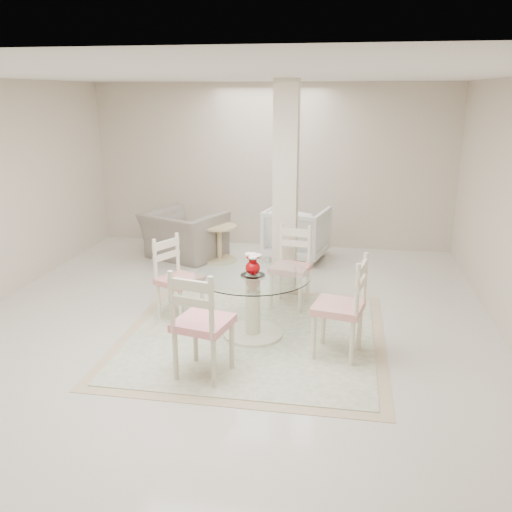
% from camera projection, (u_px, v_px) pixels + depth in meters
% --- Properties ---
extents(ground, '(7.00, 7.00, 0.00)m').
position_uv_depth(ground, '(226.00, 327.00, 6.11)').
color(ground, silver).
rests_on(ground, ground).
extents(room_shell, '(6.02, 7.02, 2.71)m').
position_uv_depth(room_shell, '(224.00, 161.00, 5.57)').
color(room_shell, beige).
rests_on(room_shell, ground).
extents(column, '(0.30, 0.30, 2.70)m').
position_uv_depth(column, '(286.00, 190.00, 6.87)').
color(column, beige).
rests_on(column, ground).
extents(area_rug, '(2.81, 2.81, 0.02)m').
position_uv_depth(area_rug, '(253.00, 335.00, 5.87)').
color(area_rug, tan).
rests_on(area_rug, ground).
extents(dining_table, '(1.23, 1.23, 0.71)m').
position_uv_depth(dining_table, '(253.00, 305.00, 5.77)').
color(dining_table, beige).
rests_on(dining_table, ground).
extents(red_vase, '(0.18, 0.17, 0.24)m').
position_uv_depth(red_vase, '(253.00, 264.00, 5.64)').
color(red_vase, '#9C0408').
rests_on(red_vase, dining_table).
extents(dining_chair_east, '(0.55, 0.55, 1.15)m').
position_uv_depth(dining_chair_east, '(346.00, 300.00, 5.25)').
color(dining_chair_east, beige).
rests_on(dining_chair_east, ground).
extents(dining_chair_north, '(0.51, 0.51, 1.10)m').
position_uv_depth(dining_chair_north, '(292.00, 260.00, 6.57)').
color(dining_chair_north, beige).
rests_on(dining_chair_north, ground).
extents(dining_chair_west, '(0.58, 0.58, 1.07)m').
position_uv_depth(dining_chair_west, '(175.00, 272.00, 6.18)').
color(dining_chair_west, '#EFE6C5').
rests_on(dining_chair_west, ground).
extents(dining_chair_south, '(0.56, 0.56, 1.18)m').
position_uv_depth(dining_chair_south, '(199.00, 317.00, 4.82)').
color(dining_chair_south, beige).
rests_on(dining_chair_south, ground).
extents(recliner_taupe, '(1.43, 1.35, 0.74)m').
position_uv_depth(recliner_taupe, '(184.00, 235.00, 8.57)').
color(recliner_taupe, gray).
rests_on(recliner_taupe, ground).
extents(armchair_white, '(1.06, 1.08, 0.83)m').
position_uv_depth(armchair_white, '(297.00, 233.00, 8.51)').
color(armchair_white, silver).
rests_on(armchair_white, ground).
extents(side_table, '(0.55, 0.55, 0.57)m').
position_uv_depth(side_table, '(220.00, 245.00, 8.41)').
color(side_table, tan).
rests_on(side_table, ground).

